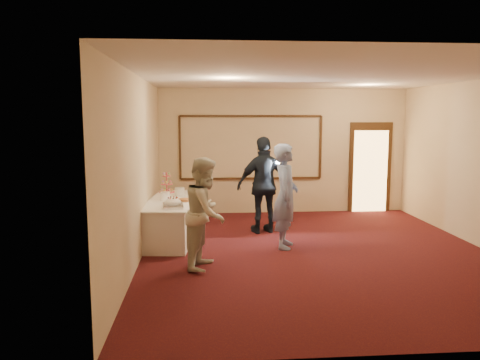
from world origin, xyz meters
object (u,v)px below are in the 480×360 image
Objects in this scene: woman at (206,213)px; guest at (264,185)px; tart at (185,200)px; man at (286,196)px; buffet_table at (172,220)px; plate_stack_b at (180,192)px; pavlova_tray at (173,203)px; plate_stack_a at (165,196)px; cupcake_stand at (167,185)px.

woman is 0.89× the size of guest.
man is (1.81, -0.48, 0.14)m from tart.
man is 1.14m from guest.
man is at bearing -18.56° from buffet_table.
man reaches higher than buffet_table.
plate_stack_b is 0.11× the size of woman.
woman is at bearing -58.84° from pavlova_tray.
plate_stack_a is at bearing 154.66° from tart.
guest is at bearing -13.40° from cupcake_stand.
plate_stack_b is at bearing -13.26° from guest.
man is (1.92, -1.13, 0.08)m from plate_stack_b.
pavlova_tray is 1.99m from man.
woman is (0.38, -1.48, 0.06)m from tart.
cupcake_stand is (-0.23, 1.67, 0.09)m from pavlova_tray.
woman reaches higher than cupcake_stand.
tart is (0.25, -0.21, 0.41)m from buffet_table.
pavlova_tray is at bearing 21.23° from guest.
tart is (0.37, -0.18, -0.05)m from plate_stack_a.
plate_stack_b is (0.29, -0.46, -0.08)m from cupcake_stand.
tart reaches higher than buffet_table.
buffet_table is 5.12× the size of cupcake_stand.
tart is (0.18, 0.56, -0.05)m from pavlova_tray.
plate_stack_b is (0.06, 1.20, 0.01)m from pavlova_tray.
pavlova_tray is (0.07, -0.77, 0.46)m from buffet_table.
plate_stack_b is 2.23m from man.
pavlova_tray is 1.20m from plate_stack_b.
buffet_table is 0.90m from pavlova_tray.
man is (1.99, 0.08, 0.09)m from pavlova_tray.
plate_stack_a reaches higher than tart.
plate_stack_b is 2.19m from woman.
tart is at bearing -69.87° from cupcake_stand.
buffet_table is 1.27× the size of man.
guest is (1.69, -0.01, 0.12)m from plate_stack_b.
buffet_table is at bearing 139.62° from tart.
guest is at bearing -13.95° from woman.
woman reaches higher than plate_stack_b.
buffet_table is at bearing 35.85° from woman.
plate_stack_b is at bearing 28.59° from woman.
man is at bearing -30.35° from plate_stack_b.
buffet_table is 8.72× the size of tart.
woman is (0.56, -0.93, 0.02)m from pavlova_tray.
guest is at bearing 25.86° from man.
plate_stack_b reaches higher than tart.
woman reaches higher than plate_stack_a.
man reaches higher than cupcake_stand.
plate_stack_a is at bearing -87.75° from cupcake_stand.
buffet_table is 1.07m from cupcake_stand.
pavlova_tray is at bearing -93.07° from plate_stack_b.
plate_stack_b is at bearing 100.09° from tart.
plate_stack_a is (-0.19, 0.73, 0.00)m from pavlova_tray.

